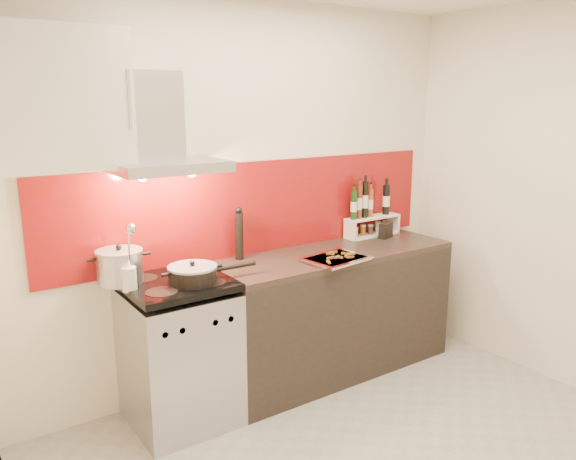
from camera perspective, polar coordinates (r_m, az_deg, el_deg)
back_wall at (r=3.86m, az=-3.79°, el=3.42°), size 3.40×0.02×2.60m
left_wall at (r=2.00m, az=-25.84°, el=-7.21°), size 0.02×2.80×2.60m
backsplash at (r=3.89m, az=-3.05°, el=2.31°), size 3.00×0.02×0.64m
range_stove at (r=3.55m, az=-10.94°, el=-12.24°), size 0.60×0.60×0.91m
counter at (r=4.13m, az=4.59°, el=-8.21°), size 1.80×0.60×0.90m
range_hood at (r=3.36m, az=-12.91°, el=9.28°), size 0.62×0.50×0.61m
upper_cabinet at (r=3.17m, az=-22.47°, el=12.18°), size 0.70×0.35×0.72m
stock_pot at (r=3.39m, az=-16.70°, el=-3.54°), size 0.27×0.27×0.23m
saute_pan at (r=3.31m, az=-9.55°, el=-4.43°), size 0.56×0.29×0.13m
utensil_jar at (r=3.25m, az=-15.81°, el=-4.02°), size 0.08×0.12×0.40m
pepper_mill at (r=3.75m, az=-4.99°, el=-0.41°), size 0.06×0.06×0.36m
step_shelf at (r=4.42m, az=8.37°, el=1.54°), size 0.48×0.13×0.44m
caddy_box at (r=4.41m, az=9.90°, el=-0.02°), size 0.15×0.11×0.12m
baking_tray at (r=3.75m, az=4.92°, el=-2.89°), size 0.45×0.37×0.03m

